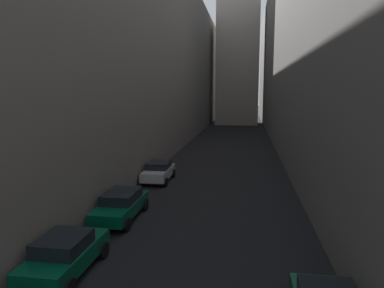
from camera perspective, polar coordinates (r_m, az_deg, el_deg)
name	(u,v)px	position (r m, az deg, el deg)	size (l,w,h in m)	color
ground_plane	(230,143)	(47.17, 6.21, 0.20)	(264.00, 264.00, 0.00)	black
building_block_left	(152,62)	(50.57, -6.47, 13.09)	(11.18, 108.00, 21.73)	slate
building_block_right	(314,50)	(49.68, 19.17, 14.25)	(10.06, 108.00, 24.27)	slate
parked_car_left_second	(65,254)	(14.30, -19.90, -16.44)	(1.96, 4.15, 1.52)	#05472D
parked_car_left_third	(121,204)	(19.25, -11.46, -9.59)	(1.97, 4.54, 1.48)	#05472D
parked_car_left_far	(159,171)	(26.71, -5.45, -4.41)	(1.95, 4.02, 1.46)	#B7B7BC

